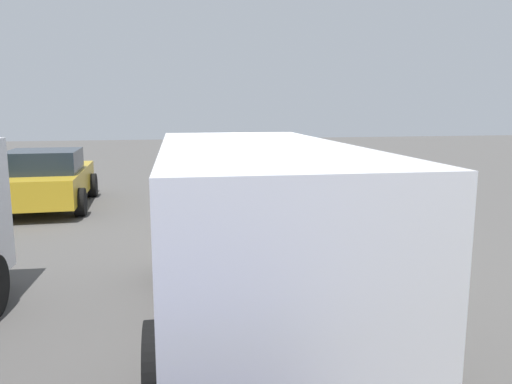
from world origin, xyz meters
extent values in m
plane|color=#514F4C|center=(0.00, 0.00, 0.00)|extent=(60.00, 60.00, 0.00)
cube|color=beige|center=(0.00, 0.00, 0.62)|extent=(4.67, 2.43, 0.71)
cube|color=#1E2833|center=(0.43, -0.06, 1.19)|extent=(2.08, 1.91, 0.44)
cylinder|color=black|center=(-1.50, -0.72, 0.31)|extent=(0.65, 0.31, 0.62)
cylinder|color=black|center=(-1.24, 1.11, 0.31)|extent=(0.65, 0.31, 0.62)
cylinder|color=black|center=(1.24, -1.11, 0.31)|extent=(0.65, 0.31, 0.62)
cylinder|color=black|center=(1.50, 0.72, 0.31)|extent=(0.65, 0.31, 0.62)
ellipsoid|color=black|center=(0.18, 0.89, 0.74)|extent=(0.10, 0.03, 0.11)
ellipsoid|color=black|center=(-1.28, 1.10, 0.67)|extent=(0.12, 0.04, 0.10)
ellipsoid|color=black|center=(-1.16, -0.75, 0.66)|extent=(0.12, 0.04, 0.16)
ellipsoid|color=black|center=(-1.22, -0.74, 0.52)|extent=(0.18, 0.05, 0.08)
ellipsoid|color=black|center=(1.27, 0.74, 0.78)|extent=(0.11, 0.04, 0.13)
ellipsoid|color=black|center=(0.40, -0.98, 0.78)|extent=(0.20, 0.05, 0.09)
ellipsoid|color=black|center=(-1.93, -0.64, 0.50)|extent=(0.12, 0.04, 0.08)
ellipsoid|color=black|center=(0.63, 0.83, 0.50)|extent=(0.14, 0.04, 0.09)
cone|color=#A87A38|center=(-1.08, 0.07, 1.03)|extent=(0.08, 0.08, 0.11)
cylinder|color=gray|center=(-1.94, -0.38, 1.04)|extent=(0.11, 0.11, 0.13)
cylinder|color=silver|center=(-2.08, 0.23, 1.03)|extent=(0.11, 0.11, 0.11)
cone|color=gray|center=(-1.07, 0.18, 1.00)|extent=(0.06, 0.06, 0.06)
cone|color=#A87A38|center=(-1.67, -0.25, 1.01)|extent=(0.13, 0.13, 0.08)
cylinder|color=tan|center=(-1.19, 0.75, 1.02)|extent=(0.06, 0.06, 0.09)
sphere|color=orange|center=(-2.00, 0.40, 1.02)|extent=(0.10, 0.10, 0.10)
cylinder|color=#A87A38|center=(-1.27, -0.35, 1.01)|extent=(0.10, 0.10, 0.07)
cone|color=tan|center=(-1.15, 0.83, 1.03)|extent=(0.09, 0.09, 0.11)
cone|color=#51381E|center=(-1.44, 0.83, 1.02)|extent=(0.11, 0.11, 0.09)
cone|color=silver|center=(1.00, 0.30, 1.47)|extent=(0.05, 0.05, 0.12)
cone|color=#51381E|center=(0.92, -0.39, 1.46)|extent=(0.08, 0.08, 0.10)
cylinder|color=black|center=(-0.11, 0.53, 1.46)|extent=(0.06, 0.06, 0.10)
cylinder|color=black|center=(0.61, 0.29, 1.45)|extent=(0.08, 0.08, 0.09)
cone|color=gray|center=(0.76, -0.43, 1.45)|extent=(0.10, 0.10, 0.07)
cone|color=gray|center=(0.94, -0.70, 1.45)|extent=(0.09, 0.09, 0.08)
cone|color=tan|center=(-0.20, -0.17, 1.45)|extent=(0.09, 0.09, 0.07)
cone|color=beige|center=(-0.15, -0.48, 1.56)|extent=(0.23, 0.23, 0.29)
cone|color=beige|center=(0.00, 0.50, 1.56)|extent=(0.23, 0.23, 0.29)
cube|color=silver|center=(-3.32, 0.99, 1.15)|extent=(5.02, 2.14, 1.69)
cube|color=#1E2833|center=(-5.05, 1.06, 1.49)|extent=(0.19, 1.71, 0.61)
cylinder|color=black|center=(-4.84, 0.06, 0.36)|extent=(0.73, 0.27, 0.72)
cylinder|color=black|center=(-4.76, 2.04, 0.36)|extent=(0.73, 0.27, 0.72)
cylinder|color=black|center=(-1.88, -0.06, 0.36)|extent=(0.73, 0.27, 0.72)
cylinder|color=black|center=(-1.79, 1.92, 0.36)|extent=(0.73, 0.27, 0.72)
cube|color=gold|center=(4.09, 4.58, 0.58)|extent=(4.05, 1.74, 0.63)
cube|color=#1E2833|center=(3.71, 4.57, 1.15)|extent=(1.74, 1.58, 0.51)
cylinder|color=black|center=(5.32, 5.46, 0.31)|extent=(0.63, 0.23, 0.63)
cylinder|color=black|center=(5.34, 3.73, 0.31)|extent=(0.63, 0.23, 0.63)
cylinder|color=black|center=(2.85, 3.69, 0.31)|extent=(0.63, 0.23, 0.63)
camera|label=1|loc=(-8.45, 2.02, 2.37)|focal=34.69mm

